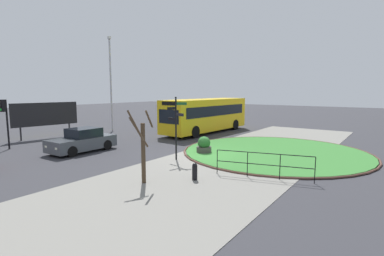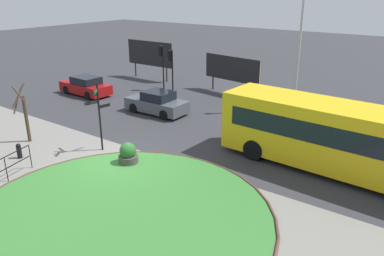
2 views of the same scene
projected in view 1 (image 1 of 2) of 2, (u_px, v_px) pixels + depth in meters
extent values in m
plane|color=#333338|center=(203.00, 155.00, 17.43)|extent=(120.00, 120.00, 0.00)
cube|color=gray|center=(236.00, 160.00, 16.18)|extent=(32.00, 7.63, 0.02)
cylinder|color=#387A33|center=(274.00, 152.00, 18.25)|extent=(10.99, 10.99, 0.10)
torus|color=brown|center=(274.00, 152.00, 18.25)|extent=(11.30, 11.30, 0.11)
cylinder|color=black|center=(176.00, 130.00, 16.15)|extent=(0.09, 0.09, 3.40)
sphere|color=black|center=(176.00, 98.00, 15.92)|extent=(0.10, 0.10, 0.10)
cube|color=#195128|center=(182.00, 104.00, 15.96)|extent=(0.34, 0.47, 0.15)
cube|color=black|center=(171.00, 108.00, 15.81)|extent=(0.50, 0.17, 0.15)
cube|color=black|center=(180.00, 115.00, 15.74)|extent=(0.23, 0.64, 0.15)
cube|color=black|center=(172.00, 119.00, 16.31)|extent=(0.13, 0.58, 0.15)
cylinder|color=black|center=(195.00, 173.00, 12.61)|extent=(0.23, 0.23, 0.61)
sphere|color=black|center=(195.00, 165.00, 12.57)|extent=(0.22, 0.22, 0.22)
cube|color=black|center=(264.00, 153.00, 12.77)|extent=(1.10, 4.04, 0.03)
cube|color=black|center=(263.00, 165.00, 12.84)|extent=(1.10, 4.04, 0.03)
cylinder|color=black|center=(217.00, 162.00, 13.57)|extent=(0.04, 0.04, 1.13)
cylinder|color=black|center=(247.00, 164.00, 13.09)|extent=(0.04, 0.04, 1.13)
cylinder|color=black|center=(280.00, 167.00, 12.61)|extent=(0.04, 0.04, 1.13)
cylinder|color=black|center=(315.00, 170.00, 12.13)|extent=(0.04, 0.04, 1.13)
cube|color=yellow|center=(206.00, 114.00, 26.73)|extent=(10.09, 3.05, 2.76)
cube|color=black|center=(218.00, 111.00, 25.90)|extent=(8.76, 0.48, 0.88)
cube|color=black|center=(195.00, 110.00, 27.46)|extent=(8.76, 0.48, 0.88)
cube|color=black|center=(169.00, 117.00, 22.82)|extent=(0.13, 2.07, 1.10)
cube|color=black|center=(168.00, 104.00, 22.69)|extent=(0.09, 1.39, 0.28)
cylinder|color=black|center=(195.00, 132.00, 23.68)|extent=(1.01, 0.35, 1.00)
cylinder|color=black|center=(173.00, 130.00, 25.11)|extent=(1.01, 0.35, 1.00)
cylinder|color=black|center=(235.00, 125.00, 28.65)|extent=(1.01, 0.35, 1.00)
cylinder|color=black|center=(215.00, 123.00, 30.08)|extent=(1.01, 0.35, 1.00)
cube|color=#474C51|center=(82.00, 143.00, 18.47)|extent=(4.10, 1.83, 0.74)
cube|color=black|center=(84.00, 132.00, 18.52)|extent=(1.79, 1.59, 0.56)
cube|color=#EAEACC|center=(56.00, 149.00, 16.49)|extent=(0.02, 0.20, 0.12)
cube|color=#EAEACC|center=(46.00, 147.00, 17.10)|extent=(0.02, 0.20, 0.12)
cylinder|color=black|center=(72.00, 152.00, 17.01)|extent=(0.64, 0.23, 0.64)
cylinder|color=black|center=(56.00, 148.00, 17.93)|extent=(0.64, 0.23, 0.64)
cylinder|color=black|center=(107.00, 145.00, 19.08)|extent=(0.64, 0.23, 0.64)
cylinder|color=black|center=(91.00, 142.00, 19.99)|extent=(0.64, 0.23, 0.64)
cylinder|color=black|center=(8.00, 125.00, 19.11)|extent=(0.11, 0.11, 3.25)
cube|color=black|center=(3.00, 106.00, 18.77)|extent=(0.30, 0.30, 0.78)
sphere|color=black|center=(0.00, 102.00, 18.60)|extent=(0.16, 0.16, 0.16)
sphere|color=black|center=(0.00, 106.00, 18.63)|extent=(0.16, 0.16, 0.16)
sphere|color=green|center=(1.00, 110.00, 18.66)|extent=(0.16, 0.16, 0.16)
cylinder|color=#B7B7BC|center=(111.00, 86.00, 26.97)|extent=(0.16, 0.16, 8.39)
cylinder|color=silver|center=(109.00, 38.00, 26.42)|extent=(0.32, 0.32, 0.22)
cylinder|color=black|center=(20.00, 128.00, 22.34)|extent=(0.12, 0.12, 1.94)
cylinder|color=black|center=(69.00, 124.00, 25.02)|extent=(0.12, 0.12, 1.94)
cube|color=yellow|center=(45.00, 114.00, 23.56)|extent=(4.96, 0.86, 1.74)
cube|color=black|center=(46.00, 114.00, 23.51)|extent=(5.04, 0.79, 1.84)
cylinder|color=#47423D|center=(204.00, 150.00, 17.90)|extent=(0.91, 0.91, 0.43)
sphere|color=#286028|center=(204.00, 143.00, 17.84)|extent=(0.77, 0.77, 0.77)
cylinder|color=#423323|center=(143.00, 154.00, 12.10)|extent=(0.18, 0.18, 2.52)
cylinder|color=#423323|center=(139.00, 132.00, 11.61)|extent=(0.35, 0.82, 1.19)
cylinder|color=#423323|center=(149.00, 119.00, 11.83)|extent=(0.64, 0.28, 0.76)
cylinder|color=#423323|center=(135.00, 125.00, 11.61)|extent=(0.09, 0.89, 1.18)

